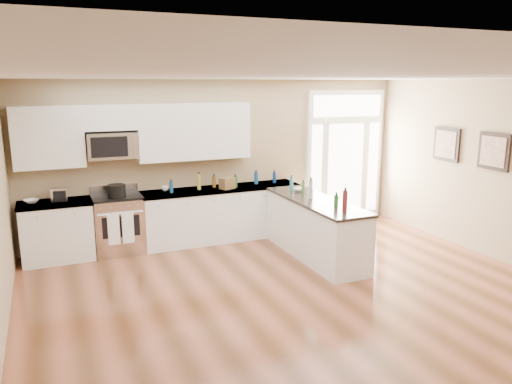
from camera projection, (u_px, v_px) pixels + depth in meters
ground at (341, 328)px, 5.69m from camera, size 8.00×8.00×0.00m
room_shell at (347, 182)px, 5.32m from camera, size 8.00×8.00×8.00m
back_cabinet_left at (57, 233)px, 7.81m from camera, size 1.10×0.66×0.94m
back_cabinet_right at (221, 215)px, 8.85m from camera, size 2.85×0.66×0.94m
peninsula_cabinet at (315, 230)px, 7.96m from camera, size 0.69×2.32×0.94m
upper_cabinet_left at (48, 137)px, 7.62m from camera, size 1.04×0.33×0.95m
upper_cabinet_right at (194, 132)px, 8.50m from camera, size 1.94×0.33×0.95m
upper_cabinet_short at (110, 118)px, 7.91m from camera, size 0.82×0.33×0.40m
microwave at (112, 145)px, 7.97m from camera, size 0.78×0.41×0.42m
entry_door at (345, 156)px, 9.93m from camera, size 1.70×0.10×2.60m
wall_art_near at (446, 144)px, 8.62m from camera, size 0.05×0.58×0.58m
wall_art_far at (494, 151)px, 7.73m from camera, size 0.05×0.58×0.58m
kitchen_range at (118, 224)px, 8.16m from camera, size 0.78×0.69×1.08m
stockpot at (117, 191)px, 7.93m from camera, size 0.35×0.35×0.22m
toaster_oven at (59, 194)px, 7.75m from camera, size 0.26×0.21×0.21m
cardboard_box at (227, 183)px, 8.63m from camera, size 0.28×0.24×0.19m
bowl_left at (31, 201)px, 7.64m from camera, size 0.28×0.28×0.05m
bowl_peninsula at (299, 190)px, 8.45m from camera, size 0.25×0.25×0.06m
cup_counter at (165, 188)px, 8.48m from camera, size 0.15×0.15×0.09m
counter_bottles at (270, 186)px, 8.27m from camera, size 2.07×2.44×0.32m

